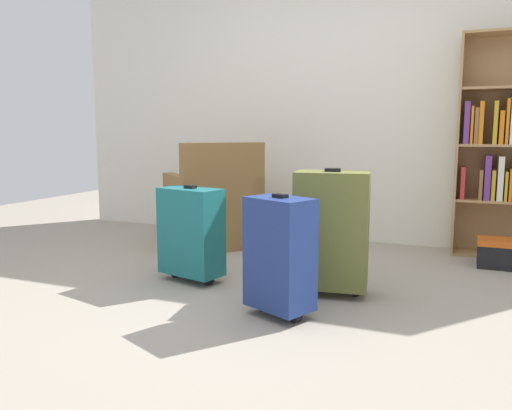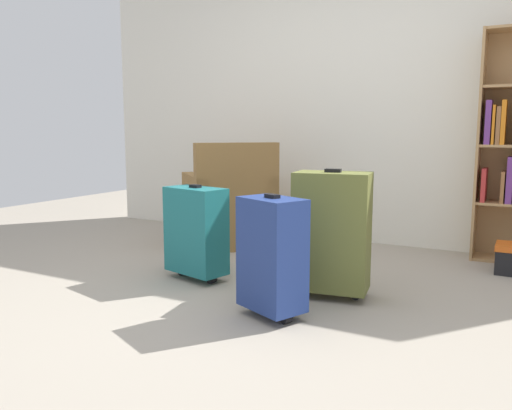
{
  "view_description": "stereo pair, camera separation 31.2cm",
  "coord_description": "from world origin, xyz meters",
  "px_view_note": "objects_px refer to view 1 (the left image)",
  "views": [
    {
      "loc": [
        1.16,
        -2.57,
        1.0
      ],
      "look_at": [
        -0.01,
        0.3,
        0.55
      ],
      "focal_mm": 36.17,
      "sensor_mm": 36.0,
      "label": 1
    },
    {
      "loc": [
        1.44,
        -2.43,
        1.0
      ],
      "look_at": [
        -0.01,
        0.3,
        0.55
      ],
      "focal_mm": 36.17,
      "sensor_mm": 36.0,
      "label": 2
    }
  ],
  "objects_px": {
    "storage_box": "(506,253)",
    "suitcase_navy_blue": "(280,254)",
    "armchair": "(214,209)",
    "mug": "(257,247)",
    "suitcase_teal": "(191,232)",
    "suitcase_olive": "(332,230)"
  },
  "relations": [
    {
      "from": "storage_box",
      "to": "suitcase_teal",
      "type": "bearing_deg",
      "value": -149.37
    },
    {
      "from": "armchair",
      "to": "storage_box",
      "type": "bearing_deg",
      "value": 3.21
    },
    {
      "from": "mug",
      "to": "suitcase_teal",
      "type": "distance_m",
      "value": 0.96
    },
    {
      "from": "storage_box",
      "to": "suitcase_olive",
      "type": "xyz_separation_m",
      "value": [
        -1.04,
        -1.09,
        0.29
      ]
    },
    {
      "from": "suitcase_navy_blue",
      "to": "suitcase_teal",
      "type": "distance_m",
      "value": 0.87
    },
    {
      "from": "armchair",
      "to": "suitcase_olive",
      "type": "relative_size",
      "value": 1.28
    },
    {
      "from": "armchair",
      "to": "suitcase_teal",
      "type": "relative_size",
      "value": 1.54
    },
    {
      "from": "mug",
      "to": "suitcase_teal",
      "type": "relative_size",
      "value": 0.19
    },
    {
      "from": "storage_box",
      "to": "suitcase_navy_blue",
      "type": "distance_m",
      "value": 1.99
    },
    {
      "from": "suitcase_navy_blue",
      "to": "suitcase_olive",
      "type": "height_order",
      "value": "suitcase_olive"
    },
    {
      "from": "armchair",
      "to": "suitcase_navy_blue",
      "type": "xyz_separation_m",
      "value": [
        1.13,
        -1.44,
        0.03
      ]
    },
    {
      "from": "armchair",
      "to": "suitcase_teal",
      "type": "distance_m",
      "value": 1.09
    },
    {
      "from": "suitcase_navy_blue",
      "to": "armchair",
      "type": "bearing_deg",
      "value": 128.06
    },
    {
      "from": "armchair",
      "to": "mug",
      "type": "xyz_separation_m",
      "value": [
        0.46,
        -0.13,
        -0.27
      ]
    },
    {
      "from": "armchair",
      "to": "storage_box",
      "type": "relative_size",
      "value": 2.51
    },
    {
      "from": "suitcase_teal",
      "to": "suitcase_olive",
      "type": "relative_size",
      "value": 0.83
    },
    {
      "from": "storage_box",
      "to": "armchair",
      "type": "bearing_deg",
      "value": -176.79
    },
    {
      "from": "mug",
      "to": "storage_box",
      "type": "relative_size",
      "value": 0.3
    },
    {
      "from": "suitcase_teal",
      "to": "mug",
      "type": "bearing_deg",
      "value": 83.46
    },
    {
      "from": "armchair",
      "to": "suitcase_teal",
      "type": "height_order",
      "value": "armchair"
    },
    {
      "from": "suitcase_teal",
      "to": "suitcase_olive",
      "type": "xyz_separation_m",
      "value": [
        0.93,
        0.07,
        0.07
      ]
    },
    {
      "from": "mug",
      "to": "suitcase_navy_blue",
      "type": "distance_m",
      "value": 1.5
    }
  ]
}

